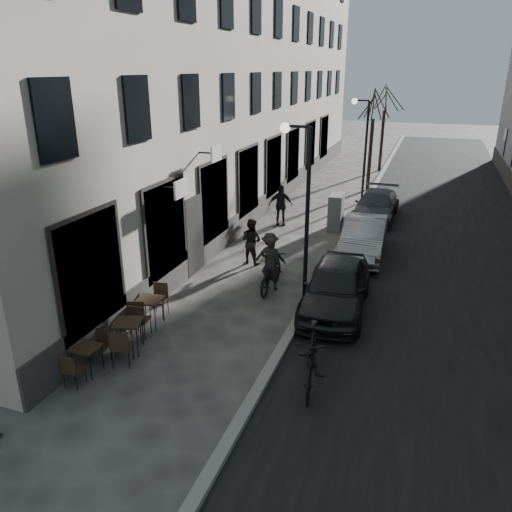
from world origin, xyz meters
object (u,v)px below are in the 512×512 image
Objects in this scene: bicycle at (271,273)px; car_mid at (364,237)px; utility_cabinet at (336,212)px; pedestrian_near at (251,241)px; bistro_set_a at (87,357)px; bistro_set_c at (150,309)px; tree_near at (374,104)px; streetlamp_far at (363,140)px; pedestrian_mid at (270,255)px; tree_far at (385,98)px; moped at (312,358)px; streetlamp_near at (302,195)px; car_near at (336,287)px; pedestrian_far at (280,205)px; bistro_set_b at (128,333)px; car_far at (376,206)px.

bicycle is 0.47× the size of car_mid.
pedestrian_near reaches higher than utility_cabinet.
bicycle is at bearing -122.30° from car_mid.
bistro_set_c reaches higher than bistro_set_a.
pedestrian_near is at bearing -100.58° from tree_near.
pedestrian_mid is at bearing -96.84° from streetlamp_far.
pedestrian_mid is 4.02m from car_mid.
moped is (1.29, -25.16, -4.00)m from tree_far.
streetlamp_near is at bearing -90.20° from tree_far.
tree_far is 1.34× the size of car_near.
utility_cabinet is at bearing -17.88° from pedestrian_far.
tree_near reaches higher than streetlamp_far.
utility_cabinet is at bearing 116.64° from car_mid.
tree_far is at bearing 80.61° from bistro_set_a.
pedestrian_mid is (-1.37, -19.79, -3.90)m from tree_far.
utility_cabinet is (-0.34, -13.86, -3.92)m from tree_far.
moped is at bearing 12.62° from bistro_set_a.
tree_near and tree_far have the same top height.
bistro_set_b reaches higher than bistro_set_a.
bistro_set_a is at bearing -125.52° from bistro_set_b.
bistro_set_b is at bearing 97.36° from pedestrian_near.
bistro_set_c is 0.98× the size of pedestrian_near.
pedestrian_mid is at bearing -99.06° from pedestrian_far.
pedestrian_far is (-1.36, 5.74, 0.12)m from pedestrian_mid.
bistro_set_c is 4.02m from bicycle.
pedestrian_near reaches higher than car_mid.
streetlamp_far is at bearing 97.40° from car_mid.
car_far is at bearing -104.68° from bicycle.
moped reaches higher than bicycle.
pedestrian_near is at bearing 110.83° from moped.
pedestrian_far reaches higher than moped.
streetlamp_near is 1.20× the size of car_near.
streetlamp_far is 16.79m from bistro_set_b.
utility_cabinet is 2.40m from pedestrian_far.
tree_near reaches higher than car_far.
bicycle is 5.07m from moped.
car_far is at bearing 63.99° from bistro_set_c.
moped is (0.05, -8.44, -0.03)m from car_mid.
car_near reaches higher than car_far.
moped is at bearing 104.99° from pedestrian_mid.
pedestrian_mid is at bearing -105.83° from car_far.
streetlamp_near is 7.78m from pedestrian_far.
tree_near is at bearing -86.28° from pedestrian_near.
pedestrian_near is at bearing 79.71° from bistro_set_a.
tree_near reaches higher than moped.
pedestrian_near is (-2.04, -4.90, 0.07)m from utility_cabinet.
car_near reaches higher than moped.
moped is at bearing -86.16° from tree_near.
pedestrian_near is at bearing -56.16° from bicycle.
tree_near is at bearing 89.72° from streetlamp_near.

